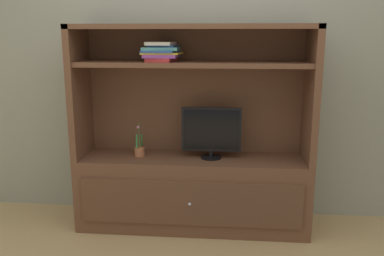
{
  "coord_description": "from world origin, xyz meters",
  "views": [
    {
      "loc": [
        0.27,
        -2.64,
        1.52
      ],
      "look_at": [
        0.0,
        0.35,
        0.83
      ],
      "focal_mm": 37.82,
      "sensor_mm": 36.0,
      "label": 1
    }
  ],
  "objects_px": {
    "media_console": "(193,167)",
    "magazine_stack": "(162,52)",
    "potted_plant": "(139,150)",
    "tv_monitor": "(211,131)"
  },
  "relations": [
    {
      "from": "media_console",
      "to": "magazine_stack",
      "type": "xyz_separation_m",
      "value": [
        -0.23,
        -0.01,
        0.9
      ]
    },
    {
      "from": "potted_plant",
      "to": "magazine_stack",
      "type": "xyz_separation_m",
      "value": [
        0.19,
        -0.0,
        0.77
      ]
    },
    {
      "from": "tv_monitor",
      "to": "potted_plant",
      "type": "relative_size",
      "value": 1.7
    },
    {
      "from": "media_console",
      "to": "potted_plant",
      "type": "bearing_deg",
      "value": -178.91
    },
    {
      "from": "media_console",
      "to": "magazine_stack",
      "type": "bearing_deg",
      "value": -177.0
    },
    {
      "from": "media_console",
      "to": "tv_monitor",
      "type": "bearing_deg",
      "value": -4.77
    },
    {
      "from": "tv_monitor",
      "to": "magazine_stack",
      "type": "bearing_deg",
      "value": 179.98
    },
    {
      "from": "tv_monitor",
      "to": "potted_plant",
      "type": "height_order",
      "value": "tv_monitor"
    },
    {
      "from": "magazine_stack",
      "to": "media_console",
      "type": "bearing_deg",
      "value": 3.0
    },
    {
      "from": "tv_monitor",
      "to": "potted_plant",
      "type": "bearing_deg",
      "value": 179.58
    }
  ]
}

